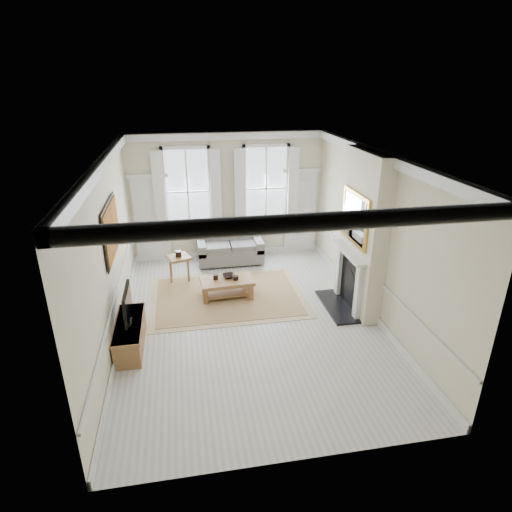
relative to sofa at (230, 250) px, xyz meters
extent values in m
plane|color=#B7B5AD|center=(0.02, -3.11, -0.35)|extent=(7.20, 7.20, 0.00)
plane|color=white|center=(0.02, -3.11, 3.05)|extent=(7.20, 7.20, 0.00)
plane|color=beige|center=(0.02, 0.49, 1.35)|extent=(5.20, 0.00, 5.20)
plane|color=beige|center=(-2.58, -3.11, 1.35)|extent=(0.00, 7.20, 7.20)
plane|color=beige|center=(2.62, -3.11, 1.35)|extent=(0.00, 7.20, 7.20)
cube|color=silver|center=(-2.03, 0.45, 0.80)|extent=(0.90, 0.08, 2.30)
cube|color=silver|center=(2.07, 0.45, 0.80)|extent=(0.90, 0.08, 2.30)
cube|color=#C17A21|center=(-2.54, -2.81, 1.70)|extent=(0.05, 1.66, 1.06)
cube|color=beige|center=(2.45, -2.91, 1.35)|extent=(0.35, 1.70, 3.38)
cube|color=black|center=(2.02, -2.91, -0.33)|extent=(0.55, 1.50, 0.05)
cube|color=silver|center=(2.22, -3.46, 0.22)|extent=(0.10, 0.18, 1.15)
cube|color=silver|center=(2.22, -2.36, 0.22)|extent=(0.10, 0.18, 1.15)
cube|color=silver|center=(2.17, -2.91, 0.95)|extent=(0.20, 1.45, 0.06)
cube|color=black|center=(2.27, -2.91, 0.20)|extent=(0.02, 0.92, 1.00)
cube|color=gold|center=(2.23, -2.91, 1.70)|extent=(0.06, 1.26, 1.06)
cube|color=#5F5F5D|center=(0.00, -0.06, -0.09)|extent=(1.74, 0.84, 0.39)
cube|color=#5F5F5D|center=(0.00, 0.26, 0.26)|extent=(1.74, 0.20, 0.44)
cube|color=#5F5F5D|center=(-0.77, -0.06, 0.14)|extent=(0.20, 0.84, 0.30)
cube|color=#5F5F5D|center=(0.77, -0.06, 0.14)|extent=(0.20, 0.84, 0.30)
cylinder|color=brown|center=(-0.75, -0.36, -0.31)|extent=(0.06, 0.06, 0.08)
cylinder|color=brown|center=(0.75, 0.24, -0.31)|extent=(0.06, 0.06, 0.08)
cube|color=brown|center=(-1.37, -0.86, 0.23)|extent=(0.65, 0.65, 0.06)
cube|color=brown|center=(-1.57, -1.06, -0.07)|extent=(0.05, 0.05, 0.56)
cube|color=brown|center=(-1.17, -1.06, -0.07)|extent=(0.05, 0.05, 0.56)
cube|color=brown|center=(-1.57, -0.66, -0.07)|extent=(0.05, 0.05, 0.56)
cube|color=brown|center=(-1.17, -0.66, -0.07)|extent=(0.05, 0.05, 0.56)
cube|color=#A37C54|center=(-0.31, -2.00, -0.34)|extent=(3.50, 2.60, 0.02)
cube|color=brown|center=(-0.31, -2.00, 0.05)|extent=(1.23, 0.77, 0.08)
cube|color=brown|center=(-0.80, -2.25, -0.17)|extent=(0.10, 0.10, 0.36)
cube|color=brown|center=(0.18, -2.25, -0.17)|extent=(0.10, 0.10, 0.36)
cube|color=brown|center=(-0.80, -1.76, -0.17)|extent=(0.10, 0.10, 0.36)
cube|color=brown|center=(0.18, -1.76, -0.17)|extent=(0.10, 0.10, 0.36)
cylinder|color=black|center=(-0.56, -1.95, 0.15)|extent=(0.11, 0.11, 0.11)
cylinder|color=black|center=(-0.11, -2.05, 0.14)|extent=(0.13, 0.13, 0.09)
imported|color=black|center=(-0.26, -1.90, 0.13)|extent=(0.30, 0.30, 0.07)
cube|color=brown|center=(-2.32, -3.64, -0.09)|extent=(0.47, 1.45, 0.52)
cube|color=black|center=(-2.30, -3.64, 0.18)|extent=(0.08, 0.30, 0.03)
cube|color=black|center=(-2.30, -3.64, 0.57)|extent=(0.05, 0.90, 0.55)
cube|color=black|center=(-2.27, -3.64, 0.57)|extent=(0.01, 0.83, 0.49)
camera|label=1|loc=(-1.20, -10.72, 4.36)|focal=30.00mm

